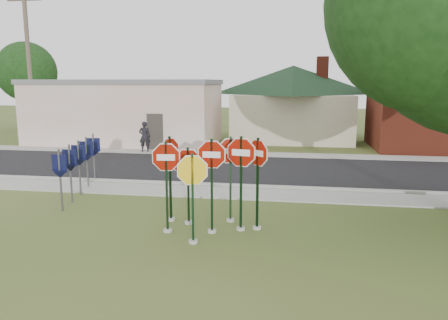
% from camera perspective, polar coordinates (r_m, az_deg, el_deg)
% --- Properties ---
extents(ground, '(120.00, 120.00, 0.00)m').
position_cam_1_polar(ground, '(10.90, -3.30, -11.66)').
color(ground, '#374F1D').
rests_on(ground, ground).
extents(sidewalk_near, '(60.00, 1.60, 0.06)m').
position_cam_1_polar(sidewalk_near, '(16.04, 0.98, -4.35)').
color(sidewalk_near, gray).
rests_on(sidewalk_near, ground).
extents(road, '(60.00, 7.00, 0.04)m').
position_cam_1_polar(road, '(20.40, 2.82, -1.25)').
color(road, black).
rests_on(road, ground).
extents(sidewalk_far, '(60.00, 1.60, 0.06)m').
position_cam_1_polar(sidewalk_far, '(24.60, 3.96, 0.73)').
color(sidewalk_far, gray).
rests_on(sidewalk_far, ground).
extents(curb, '(60.00, 0.20, 0.14)m').
position_cam_1_polar(curb, '(17.00, 1.47, -3.39)').
color(curb, gray).
rests_on(curb, ground).
extents(stop_sign_center, '(1.04, 0.24, 2.68)m').
position_cam_1_polar(stop_sign_center, '(11.62, -1.61, -1.67)').
color(stop_sign_center, '#A19D96').
rests_on(stop_sign_center, ground).
extents(stop_sign_yellow, '(1.05, 0.24, 2.43)m').
position_cam_1_polar(stop_sign_yellow, '(10.92, -4.13, -3.48)').
color(stop_sign_yellow, '#A19D96').
rests_on(stop_sign_yellow, ground).
extents(stop_sign_left, '(1.05, 0.24, 2.61)m').
position_cam_1_polar(stop_sign_left, '(11.78, -7.53, -1.84)').
color(stop_sign_left, '#A19D96').
rests_on(stop_sign_left, ground).
extents(stop_sign_right, '(1.09, 0.24, 2.73)m').
position_cam_1_polar(stop_sign_right, '(11.81, 2.25, -1.22)').
color(stop_sign_right, '#A19D96').
rests_on(stop_sign_right, ground).
extents(stop_sign_back_right, '(0.99, 0.27, 2.62)m').
position_cam_1_polar(stop_sign_back_right, '(12.57, 0.86, -0.99)').
color(stop_sign_back_right, '#A19D96').
rests_on(stop_sign_back_right, ground).
extents(stop_sign_back_left, '(1.17, 0.24, 2.36)m').
position_cam_1_polar(stop_sign_back_left, '(12.43, -4.71, -1.94)').
color(stop_sign_back_left, '#A19D96').
rests_on(stop_sign_back_left, ground).
extents(stop_sign_far_right, '(0.76, 0.71, 2.67)m').
position_cam_1_polar(stop_sign_far_right, '(11.93, 4.42, -1.45)').
color(stop_sign_far_right, '#A19D96').
rests_on(stop_sign_far_right, ground).
extents(stop_sign_far_left, '(0.49, 0.89, 2.61)m').
position_cam_1_polar(stop_sign_far_left, '(12.75, -7.07, -0.94)').
color(stop_sign_far_left, '#A19D96').
rests_on(stop_sign_far_left, ground).
extents(route_sign_row, '(1.43, 4.63, 2.00)m').
position_cam_1_polar(route_sign_row, '(16.52, -18.41, -0.22)').
color(route_sign_row, '#59595E').
rests_on(route_sign_row, ground).
extents(building_stucco, '(12.20, 6.20, 4.20)m').
position_cam_1_polar(building_stucco, '(30.11, -12.71, 6.29)').
color(building_stucco, silver).
rests_on(building_stucco, ground).
extents(building_house, '(11.60, 11.60, 6.20)m').
position_cam_1_polar(building_house, '(31.87, 9.00, 9.31)').
color(building_house, '#BAA993').
rests_on(building_house, ground).
extents(utility_pole_near, '(2.20, 0.26, 9.50)m').
position_cam_1_polar(utility_pole_near, '(29.89, -24.09, 11.05)').
color(utility_pole_near, '#4D4333').
rests_on(utility_pole_near, ground).
extents(bg_tree_left, '(4.90, 4.90, 7.35)m').
position_cam_1_polar(bg_tree_left, '(40.53, -24.41, 10.44)').
color(bg_tree_left, black).
rests_on(bg_tree_left, ground).
extents(pedestrian, '(0.71, 0.54, 1.76)m').
position_cam_1_polar(pedestrian, '(25.67, -10.33, 3.03)').
color(pedestrian, black).
rests_on(pedestrian, sidewalk_far).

